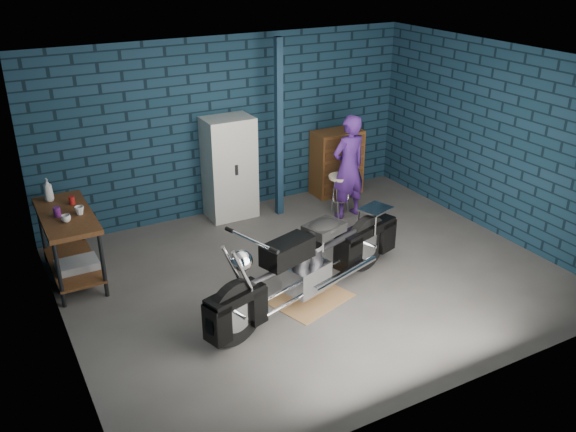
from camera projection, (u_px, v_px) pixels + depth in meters
name	position (u px, v px, depth m)	size (l,w,h in m)	color
ground	(312.00, 276.00, 7.83)	(6.00, 6.00, 0.00)	#504D4A
room_walls	(292.00, 121.00, 7.48)	(6.02, 5.01, 2.71)	#102837
support_post	(279.00, 130.00, 9.06)	(0.10, 0.10, 2.70)	#13293D
workbench	(71.00, 246.00, 7.59)	(0.60, 1.40, 0.91)	brown
drip_mat	(311.00, 299.00, 7.32)	(0.90, 0.67, 0.01)	brown
motorcycle	(312.00, 257.00, 7.08)	(2.63, 0.71, 1.16)	black
person	(348.00, 167.00, 9.20)	(0.59, 0.39, 1.61)	#461F77
storage_bin	(78.00, 272.00, 7.60)	(0.50, 0.36, 0.31)	gray
locker	(230.00, 168.00, 9.22)	(0.73, 0.52, 1.57)	silver
tool_chest	(337.00, 163.00, 10.16)	(0.81, 0.45, 1.08)	brown
shop_stool	(340.00, 195.00, 9.43)	(0.36, 0.36, 0.65)	beige
cup_a	(66.00, 218.00, 7.15)	(0.11, 0.11, 0.09)	beige
cup_b	(79.00, 210.00, 7.34)	(0.11, 0.11, 0.10)	beige
mug_purple	(57.00, 212.00, 7.29)	(0.09, 0.09, 0.12)	#591A6B
mug_red	(72.00, 200.00, 7.63)	(0.07, 0.07, 0.10)	maroon
bottle	(48.00, 190.00, 7.68)	(0.12, 0.12, 0.30)	gray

